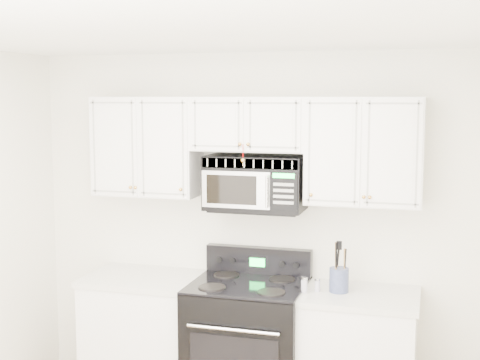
% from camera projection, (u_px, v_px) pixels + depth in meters
% --- Properties ---
extents(room, '(3.51, 3.51, 2.61)m').
position_uv_depth(room, '(169.00, 287.00, 3.43)').
color(room, olive).
rests_on(room, ground).
extents(base_cabinet_left, '(0.86, 0.65, 0.92)m').
position_uv_depth(base_cabinet_left, '(145.00, 338.00, 5.13)').
color(base_cabinet_left, white).
rests_on(base_cabinet_left, ground).
extents(range, '(0.82, 0.74, 1.13)m').
position_uv_depth(range, '(248.00, 343.00, 4.87)').
color(range, black).
rests_on(range, ground).
extents(upper_cabinets, '(2.44, 0.37, 0.75)m').
position_uv_depth(upper_cabinets, '(251.00, 143.00, 4.86)').
color(upper_cabinets, white).
rests_on(upper_cabinets, ground).
extents(microwave, '(0.72, 0.41, 0.40)m').
position_uv_depth(microwave, '(255.00, 183.00, 4.87)').
color(microwave, black).
rests_on(microwave, ground).
extents(utensil_crock, '(0.14, 0.14, 0.36)m').
position_uv_depth(utensil_crock, '(339.00, 279.00, 4.64)').
color(utensil_crock, '#46517D').
rests_on(utensil_crock, base_cabinet_right).
extents(shaker_salt, '(0.05, 0.05, 0.11)m').
position_uv_depth(shaker_salt, '(304.00, 285.00, 4.64)').
color(shaker_salt, '#ACA8BD').
rests_on(shaker_salt, base_cabinet_right).
extents(shaker_pepper, '(0.04, 0.04, 0.09)m').
position_uv_depth(shaker_pepper, '(317.00, 285.00, 4.65)').
color(shaker_pepper, '#ACA8BD').
rests_on(shaker_pepper, base_cabinet_right).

